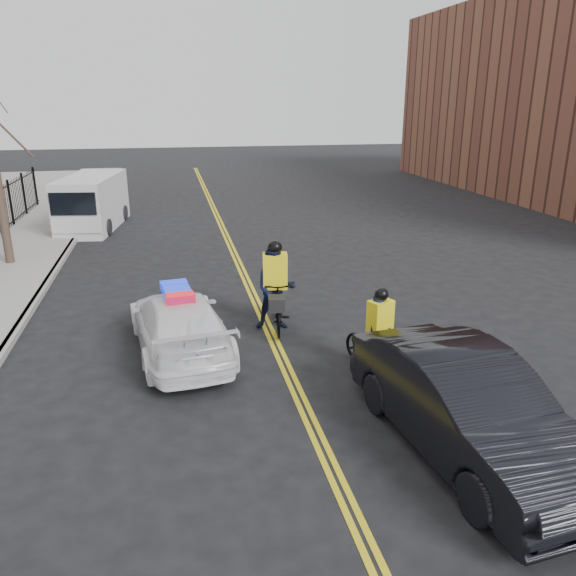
{
  "coord_description": "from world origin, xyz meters",
  "views": [
    {
      "loc": [
        -2.14,
        -9.79,
        5.36
      ],
      "look_at": [
        0.33,
        2.04,
        1.3
      ],
      "focal_mm": 35.0,
      "sensor_mm": 36.0,
      "label": 1
    }
  ],
  "objects_px": {
    "cyclist_near": "(379,343)",
    "cyclist_far": "(275,294)",
    "police_cruiser": "(179,324)",
    "cargo_van": "(92,203)",
    "dark_sedan": "(466,406)"
  },
  "relations": [
    {
      "from": "cargo_van",
      "to": "cyclist_near",
      "type": "xyz_separation_m",
      "value": [
        7.37,
        -15.52,
        -0.47
      ]
    },
    {
      "from": "dark_sedan",
      "to": "cargo_van",
      "type": "xyz_separation_m",
      "value": [
        -7.69,
        18.48,
        0.28
      ]
    },
    {
      "from": "dark_sedan",
      "to": "cargo_van",
      "type": "distance_m",
      "value": 20.02
    },
    {
      "from": "dark_sedan",
      "to": "cyclist_near",
      "type": "xyz_separation_m",
      "value": [
        -0.31,
        2.97,
        -0.19
      ]
    },
    {
      "from": "cyclist_far",
      "to": "police_cruiser",
      "type": "bearing_deg",
      "value": -149.62
    },
    {
      "from": "cargo_van",
      "to": "dark_sedan",
      "type": "bearing_deg",
      "value": -59.11
    },
    {
      "from": "police_cruiser",
      "to": "cyclist_far",
      "type": "distance_m",
      "value": 2.52
    },
    {
      "from": "cargo_van",
      "to": "cyclist_far",
      "type": "height_order",
      "value": "cargo_van"
    },
    {
      "from": "cyclist_near",
      "to": "cyclist_far",
      "type": "xyz_separation_m",
      "value": [
        -1.66,
        2.72,
        0.24
      ]
    },
    {
      "from": "cyclist_near",
      "to": "dark_sedan",
      "type": "bearing_deg",
      "value": -105.87
    },
    {
      "from": "dark_sedan",
      "to": "cyclist_near",
      "type": "distance_m",
      "value": 2.99
    },
    {
      "from": "cargo_van",
      "to": "cyclist_far",
      "type": "relative_size",
      "value": 2.48
    },
    {
      "from": "police_cruiser",
      "to": "cyclist_near",
      "type": "relative_size",
      "value": 2.48
    },
    {
      "from": "police_cruiser",
      "to": "dark_sedan",
      "type": "distance_m",
      "value": 6.41
    },
    {
      "from": "cyclist_near",
      "to": "cyclist_far",
      "type": "height_order",
      "value": "cyclist_far"
    }
  ]
}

